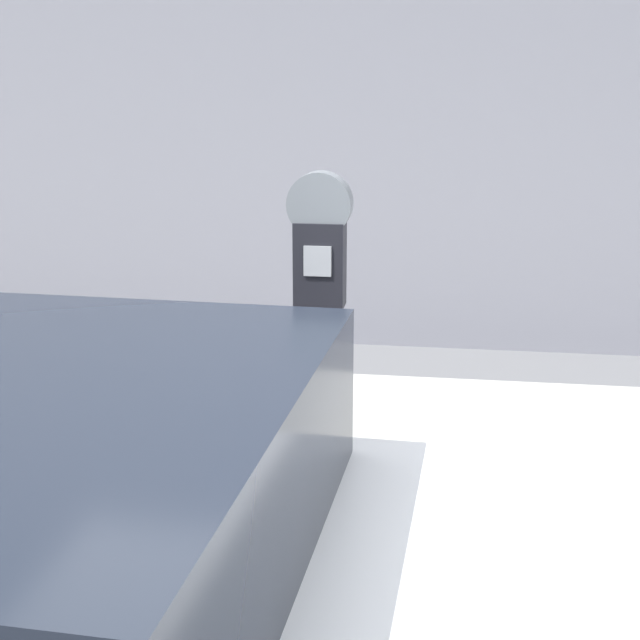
% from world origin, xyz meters
% --- Properties ---
extents(sidewalk, '(24.00, 2.80, 0.11)m').
position_xyz_m(sidewalk, '(0.00, 2.20, 0.06)').
color(sidewalk, '#ADAAA3').
rests_on(sidewalk, ground_plane).
extents(building_facade, '(24.00, 0.30, 4.88)m').
position_xyz_m(building_facade, '(0.00, 4.81, 2.44)').
color(building_facade, gray).
rests_on(building_facade, ground_plane).
extents(parking_meter, '(0.23, 0.12, 1.59)m').
position_xyz_m(parking_meter, '(-0.23, 1.07, 1.15)').
color(parking_meter, gray).
rests_on(parking_meter, sidewalk).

